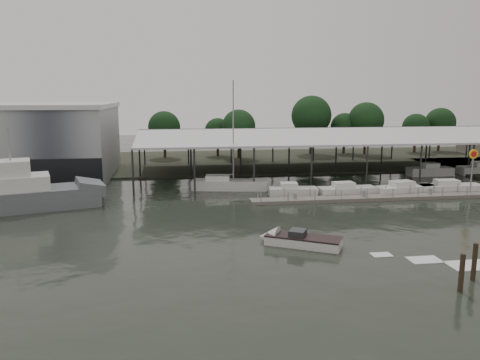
{
  "coord_description": "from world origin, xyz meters",
  "views": [
    {
      "loc": [
        -7.08,
        -39.08,
        11.82
      ],
      "look_at": [
        -0.02,
        10.86,
        2.5
      ],
      "focal_mm": 35.0,
      "sensor_mm": 36.0,
      "label": 1
    }
  ],
  "objects": [
    {
      "name": "ground",
      "position": [
        0.0,
        0.0,
        0.0
      ],
      "size": [
        200.0,
        200.0,
        0.0
      ],
      "primitive_type": "plane",
      "color": "#232921",
      "rests_on": "ground"
    },
    {
      "name": "land_strip_far",
      "position": [
        0.0,
        42.0,
        0.1
      ],
      "size": [
        140.0,
        30.0,
        0.3
      ],
      "color": "#343729",
      "rests_on": "ground"
    },
    {
      "name": "storage_warehouse",
      "position": [
        -28.0,
        29.94,
        5.29
      ],
      "size": [
        24.5,
        20.5,
        10.5
      ],
      "color": "#91969B",
      "rests_on": "ground"
    },
    {
      "name": "covered_boat_shed",
      "position": [
        17.0,
        28.0,
        6.13
      ],
      "size": [
        58.24,
        24.0,
        6.96
      ],
      "color": "silver",
      "rests_on": "ground"
    },
    {
      "name": "floating_dock",
      "position": [
        15.0,
        10.0,
        0.2
      ],
      "size": [
        28.0,
        2.0,
        1.4
      ],
      "color": "slate",
      "rests_on": "ground"
    },
    {
      "name": "shell_fuel_sign",
      "position": [
        27.0,
        9.99,
        3.93
      ],
      "size": [
        1.1,
        0.18,
        5.55
      ],
      "color": "gray",
      "rests_on": "ground"
    },
    {
      "name": "grey_trawler",
      "position": [
        -22.59,
        10.79,
        1.58
      ],
      "size": [
        16.26,
        8.84,
        8.84
      ],
      "rotation": [
        0.0,
        0.0,
        0.29
      ],
      "color": "slate",
      "rests_on": "ground"
    },
    {
      "name": "white_sailboat",
      "position": [
        -0.48,
        18.04,
        0.66
      ],
      "size": [
        9.63,
        4.2,
        13.65
      ],
      "rotation": [
        0.0,
        0.0,
        -0.18
      ],
      "color": "silver",
      "rests_on": "ground"
    },
    {
      "name": "speedboat_underway",
      "position": [
        2.33,
        -4.5,
        0.39
      ],
      "size": [
        16.08,
        9.75,
        2.0
      ],
      "rotation": [
        0.0,
        0.0,
        2.63
      ],
      "color": "silver",
      "rests_on": "ground"
    },
    {
      "name": "moored_cruiser_0",
      "position": [
        6.44,
        12.96,
        0.61
      ],
      "size": [
        5.78,
        2.82,
        1.7
      ],
      "rotation": [
        0.0,
        0.0,
        -0.11
      ],
      "color": "silver",
      "rests_on": "ground"
    },
    {
      "name": "moored_cruiser_1",
      "position": [
        12.87,
        12.35,
        0.61
      ],
      "size": [
        6.94,
        2.5,
        1.7
      ],
      "rotation": [
        0.0,
        0.0,
        0.04
      ],
      "color": "silver",
      "rests_on": "ground"
    },
    {
      "name": "moored_cruiser_2",
      "position": [
        20.02,
        12.14,
        0.61
      ],
      "size": [
        7.86,
        3.41,
        1.7
      ],
      "rotation": [
        0.0,
        0.0,
        0.16
      ],
      "color": "silver",
      "rests_on": "ground"
    },
    {
      "name": "moored_cruiser_3",
      "position": [
        25.73,
        12.12,
        0.61
      ],
      "size": [
        7.78,
        2.54,
        1.7
      ],
      "rotation": [
        0.0,
        0.0,
        -0.04
      ],
      "color": "silver",
      "rests_on": "ground"
    },
    {
      "name": "horizon_tree_line",
      "position": [
        23.0,
        47.9,
        6.27
      ],
      "size": [
        72.6,
        10.87,
        11.52
      ],
      "color": "black",
      "rests_on": "ground"
    }
  ]
}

